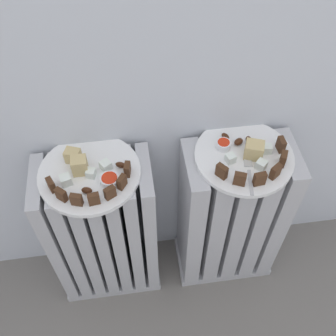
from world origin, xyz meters
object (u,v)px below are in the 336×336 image
object	(u,v)px
plate_left	(89,173)
jam_bowl_left	(110,180)
radiator_left	(104,233)
fork	(250,174)
radiator_right	(230,217)
plate_right	(244,156)
jam_bowl_right	(223,144)

from	to	relation	value
plate_left	jam_bowl_left	bearing A→B (deg)	-39.60
plate_left	radiator_left	bearing A→B (deg)	180.00
jam_bowl_left	plate_left	bearing A→B (deg)	140.40
radiator_left	jam_bowl_left	world-z (taller)	jam_bowl_left
radiator_left	fork	size ratio (longest dim) A/B	5.26
radiator_right	plate_right	xyz separation A→B (m)	(-0.00, 0.00, 0.30)
plate_right	jam_bowl_left	xyz separation A→B (m)	(-0.34, -0.04, 0.02)
jam_bowl_right	radiator_left	bearing A→B (deg)	-174.71
fork	jam_bowl_left	bearing A→B (deg)	176.23
radiator_right	plate_right	distance (m)	0.30
radiator_right	jam_bowl_left	bearing A→B (deg)	-173.18
radiator_right	plate_left	distance (m)	0.49
plate_right	jam_bowl_left	world-z (taller)	jam_bowl_left
radiator_left	plate_left	size ratio (longest dim) A/B	2.25
jam_bowl_right	fork	bearing A→B (deg)	-64.76
plate_left	fork	bearing A→B (deg)	-9.26
jam_bowl_right	fork	distance (m)	0.11
radiator_left	plate_right	world-z (taller)	plate_right
radiator_left	radiator_right	distance (m)	0.39
plate_right	fork	size ratio (longest dim) A/B	2.34
jam_bowl_left	fork	bearing A→B (deg)	-3.77
plate_right	jam_bowl_left	distance (m)	0.35
radiator_left	plate_right	bearing A→B (deg)	0.00
radiator_right	jam_bowl_right	world-z (taller)	jam_bowl_right
jam_bowl_left	fork	xyz separation A→B (m)	(0.34, -0.02, -0.01)
radiator_left	plate_left	bearing A→B (deg)	0.00
radiator_right	jam_bowl_right	size ratio (longest dim) A/B	15.30
radiator_right	plate_right	world-z (taller)	plate_right
jam_bowl_left	fork	size ratio (longest dim) A/B	0.42
radiator_left	jam_bowl_right	size ratio (longest dim) A/B	15.30
radiator_right	plate_right	bearing A→B (deg)	180.00
jam_bowl_right	fork	xyz separation A→B (m)	(0.04, -0.10, -0.01)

